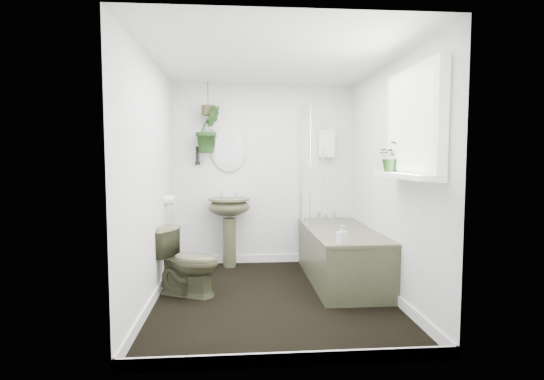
{
  "coord_description": "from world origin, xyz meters",
  "views": [
    {
      "loc": [
        -0.34,
        -4.07,
        1.39
      ],
      "look_at": [
        0.0,
        0.15,
        1.05
      ],
      "focal_mm": 28.0,
      "sensor_mm": 36.0,
      "label": 1
    }
  ],
  "objects": [
    {
      "name": "hanging_pot",
      "position": [
        -0.7,
        1.25,
        1.95
      ],
      "size": [
        0.16,
        0.16,
        0.12
      ],
      "primitive_type": "cylinder",
      "color": "#3B3320",
      "rests_on": "ceiling"
    },
    {
      "name": "oval_mirror",
      "position": [
        -0.45,
        1.37,
        1.5
      ],
      "size": [
        0.46,
        0.03,
        0.62
      ],
      "primitive_type": "ellipsoid",
      "color": "beige",
      "rests_on": "wall_back"
    },
    {
      "name": "bathtub",
      "position": [
        0.8,
        0.5,
        0.29
      ],
      "size": [
        0.72,
        1.72,
        0.58
      ],
      "primitive_type": null,
      "color": "#464831",
      "rests_on": "floor"
    },
    {
      "name": "wall_front",
      "position": [
        0.0,
        -1.41,
        1.15
      ],
      "size": [
        2.3,
        0.02,
        2.3
      ],
      "primitive_type": "cube",
      "color": "white",
      "rests_on": "ground"
    },
    {
      "name": "floor",
      "position": [
        0.0,
        0.0,
        -0.01
      ],
      "size": [
        2.3,
        2.8,
        0.02
      ],
      "primitive_type": "cube",
      "color": "black",
      "rests_on": "ground"
    },
    {
      "name": "wall_back",
      "position": [
        0.0,
        1.41,
        1.15
      ],
      "size": [
        2.3,
        0.02,
        2.3
      ],
      "primitive_type": "cube",
      "color": "white",
      "rests_on": "ground"
    },
    {
      "name": "toilet_roll_holder",
      "position": [
        -1.1,
        0.7,
        0.9
      ],
      "size": [
        0.11,
        0.11,
        0.11
      ],
      "primitive_type": "cylinder",
      "rotation": [
        0.0,
        1.57,
        0.0
      ],
      "color": "white",
      "rests_on": "wall_left"
    },
    {
      "name": "pedestal_sink",
      "position": [
        -0.45,
        1.2,
        0.44
      ],
      "size": [
        0.59,
        0.53,
        0.87
      ],
      "primitive_type": null,
      "rotation": [
        0.0,
        0.0,
        0.21
      ],
      "color": "#464831",
      "rests_on": "floor"
    },
    {
      "name": "window_recess",
      "position": [
        1.09,
        -0.7,
        1.65
      ],
      "size": [
        0.08,
        1.0,
        0.9
      ],
      "primitive_type": "cube",
      "color": "white",
      "rests_on": "wall_right"
    },
    {
      "name": "bath_screen",
      "position": [
        0.47,
        0.99,
        1.28
      ],
      "size": [
        0.04,
        0.72,
        1.4
      ],
      "primitive_type": null,
      "color": "silver",
      "rests_on": "bathtub"
    },
    {
      "name": "window_blinds",
      "position": [
        1.04,
        -0.7,
        1.65
      ],
      "size": [
        0.01,
        0.86,
        0.76
      ],
      "primitive_type": "cube",
      "color": "white",
      "rests_on": "wall_right"
    },
    {
      "name": "wall_left",
      "position": [
        -1.16,
        0.0,
        1.15
      ],
      "size": [
        0.02,
        2.8,
        2.3
      ],
      "primitive_type": "cube",
      "color": "white",
      "rests_on": "ground"
    },
    {
      "name": "shower_box",
      "position": [
        0.8,
        1.34,
        1.55
      ],
      "size": [
        0.2,
        0.1,
        0.35
      ],
      "primitive_type": "cube",
      "color": "white",
      "rests_on": "wall_back"
    },
    {
      "name": "skirting",
      "position": [
        0.0,
        0.0,
        0.05
      ],
      "size": [
        2.3,
        2.8,
        0.1
      ],
      "primitive_type": "cube",
      "color": "white",
      "rests_on": "floor"
    },
    {
      "name": "window_sill",
      "position": [
        1.02,
        -0.7,
        1.23
      ],
      "size": [
        0.18,
        1.0,
        0.04
      ],
      "primitive_type": "cube",
      "color": "white",
      "rests_on": "wall_right"
    },
    {
      "name": "sill_plant",
      "position": [
        1.03,
        -0.4,
        1.38
      ],
      "size": [
        0.29,
        0.27,
        0.27
      ],
      "primitive_type": "imported",
      "rotation": [
        0.0,
        0.0,
        -0.28
      ],
      "color": "black",
      "rests_on": "window_sill"
    },
    {
      "name": "ceiling",
      "position": [
        0.0,
        0.0,
        2.31
      ],
      "size": [
        2.3,
        2.8,
        0.02
      ],
      "primitive_type": "cube",
      "color": "white",
      "rests_on": "ground"
    },
    {
      "name": "hanging_plant",
      "position": [
        -0.7,
        1.25,
        1.72
      ],
      "size": [
        0.41,
        0.39,
        0.59
      ],
      "primitive_type": "imported",
      "rotation": [
        0.0,
        0.0,
        0.57
      ],
      "color": "black",
      "rests_on": "ceiling"
    },
    {
      "name": "wall_right",
      "position": [
        1.16,
        0.0,
        1.15
      ],
      "size": [
        0.02,
        2.8,
        2.3
      ],
      "primitive_type": "cube",
      "color": "white",
      "rests_on": "ground"
    },
    {
      "name": "soap_bottle",
      "position": [
        0.61,
        -0.29,
        0.67
      ],
      "size": [
        0.1,
        0.1,
        0.18
      ],
      "primitive_type": "imported",
      "rotation": [
        0.0,
        0.0,
        0.34
      ],
      "color": "#2D2A2A",
      "rests_on": "bathtub"
    },
    {
      "name": "toilet",
      "position": [
        -0.85,
        0.16,
        0.34
      ],
      "size": [
        0.76,
        0.62,
        0.68
      ],
      "primitive_type": "imported",
      "rotation": [
        0.0,
        0.0,
        1.14
      ],
      "color": "#464831",
      "rests_on": "floor"
    },
    {
      "name": "wall_sconce",
      "position": [
        -0.85,
        1.36,
        1.4
      ],
      "size": [
        0.04,
        0.04,
        0.22
      ],
      "primitive_type": "cylinder",
      "color": "black",
      "rests_on": "wall_back"
    }
  ]
}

